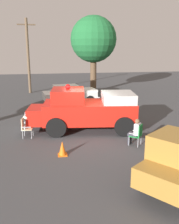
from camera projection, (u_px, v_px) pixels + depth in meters
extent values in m
plane|color=#424244|center=(89.00, 133.00, 13.79)|extent=(60.00, 60.00, 0.00)
cylinder|color=black|center=(56.00, 127.00, 13.03)|extent=(1.07, 0.44, 1.04)
cylinder|color=black|center=(59.00, 117.00, 14.96)|extent=(1.07, 0.44, 1.04)
cylinder|color=black|center=(124.00, 126.00, 13.17)|extent=(1.07, 0.44, 1.04)
cylinder|color=black|center=(118.00, 116.00, 15.11)|extent=(1.07, 0.44, 1.04)
cube|color=red|center=(90.00, 112.00, 13.93)|extent=(5.11, 2.66, 1.10)
cube|color=red|center=(37.00, 115.00, 13.85)|extent=(1.10, 1.85, 0.84)
cube|color=red|center=(68.00, 96.00, 13.65)|extent=(1.91, 2.09, 0.76)
cube|color=silver|center=(118.00, 98.00, 13.81)|extent=(1.92, 2.15, 0.60)
cube|color=silver|center=(29.00, 115.00, 13.83)|extent=(0.29, 1.44, 0.64)
cube|color=silver|center=(27.00, 122.00, 13.93)|extent=(0.46, 2.25, 0.24)
sphere|color=white|center=(26.00, 117.00, 13.05)|extent=(0.29, 0.29, 0.26)
sphere|color=white|center=(31.00, 110.00, 14.56)|extent=(0.29, 0.29, 0.26)
sphere|color=red|center=(68.00, 87.00, 13.53)|extent=(0.31, 0.31, 0.28)
cylinder|color=black|center=(84.00, 96.00, 22.00)|extent=(0.71, 0.36, 0.68)
cylinder|color=black|center=(90.00, 100.00, 20.49)|extent=(0.71, 0.36, 0.68)
cylinder|color=black|center=(50.00, 98.00, 21.13)|extent=(0.71, 0.36, 0.68)
cylinder|color=black|center=(54.00, 102.00, 19.63)|extent=(0.71, 0.36, 0.68)
cube|color=white|center=(70.00, 95.00, 20.74)|extent=(4.42, 2.42, 0.64)
cube|color=white|center=(87.00, 90.00, 21.08)|extent=(1.63, 1.83, 0.20)
cube|color=white|center=(66.00, 89.00, 20.51)|extent=(2.12, 1.83, 0.56)
cube|color=silver|center=(95.00, 96.00, 21.45)|extent=(0.45, 1.90, 0.20)
cylinder|color=black|center=(146.00, 178.00, 8.31)|extent=(0.80, 0.72, 0.80)
cube|color=olive|center=(165.00, 182.00, 7.27)|extent=(1.76, 1.89, 0.64)
cylinder|color=#B7BABF|center=(129.00, 141.00, 11.98)|extent=(0.04, 0.04, 0.44)
cylinder|color=#B7BABF|center=(132.00, 138.00, 12.35)|extent=(0.04, 0.04, 0.44)
cylinder|color=#B7BABF|center=(138.00, 143.00, 11.77)|extent=(0.04, 0.04, 0.44)
cylinder|color=#B7BABF|center=(141.00, 140.00, 12.14)|extent=(0.04, 0.04, 0.44)
cube|color=#1E7F38|center=(135.00, 136.00, 12.00)|extent=(0.67, 0.67, 0.04)
cube|color=#1E7F38|center=(141.00, 131.00, 11.81)|extent=(0.33, 0.40, 0.56)
cube|color=#B7BABF|center=(134.00, 134.00, 11.76)|extent=(0.37, 0.30, 0.03)
cube|color=#B7BABF|center=(137.00, 131.00, 12.16)|extent=(0.37, 0.30, 0.03)
cylinder|color=#B7BABF|center=(33.00, 132.00, 13.28)|extent=(0.03, 0.03, 0.44)
cylinder|color=#B7BABF|center=(31.00, 135.00, 12.85)|extent=(0.03, 0.03, 0.44)
cylinder|color=#B7BABF|center=(25.00, 132.00, 13.26)|extent=(0.03, 0.03, 0.44)
cylinder|color=#B7BABF|center=(23.00, 135.00, 12.84)|extent=(0.03, 0.03, 0.44)
cube|color=beige|center=(28.00, 129.00, 13.00)|extent=(0.54, 0.54, 0.04)
cube|color=beige|center=(23.00, 124.00, 12.92)|extent=(0.10, 0.48, 0.56)
cube|color=#B7BABF|center=(28.00, 124.00, 13.19)|extent=(0.44, 0.09, 0.03)
cube|color=#B7BABF|center=(26.00, 127.00, 12.72)|extent=(0.44, 0.09, 0.03)
cylinder|color=#383842|center=(129.00, 140.00, 12.10)|extent=(0.18, 0.18, 0.45)
cylinder|color=#383842|center=(130.00, 139.00, 12.27)|extent=(0.18, 0.18, 0.45)
cube|color=#383842|center=(132.00, 135.00, 11.96)|extent=(0.44, 0.39, 0.13)
cube|color=#383842|center=(134.00, 134.00, 12.12)|extent=(0.44, 0.39, 0.13)
cube|color=silver|center=(137.00, 129.00, 11.87)|extent=(0.42, 0.45, 0.54)
sphere|color=brown|center=(137.00, 121.00, 11.78)|extent=(0.31, 0.31, 0.22)
cylinder|color=brown|center=(93.00, 74.00, 25.29)|extent=(0.61, 0.61, 3.59)
sphere|color=#1F6632|center=(93.00, 39.00, 24.44)|extent=(4.41, 4.41, 4.41)
cylinder|color=brown|center=(28.00, 57.00, 24.46)|extent=(0.26, 0.26, 7.03)
cube|color=brown|center=(26.00, 25.00, 23.72)|extent=(1.69, 0.42, 0.12)
cube|color=orange|center=(63.00, 155.00, 10.98)|extent=(0.40, 0.40, 0.04)
cone|color=orange|center=(62.00, 148.00, 10.90)|extent=(0.32, 0.32, 0.60)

